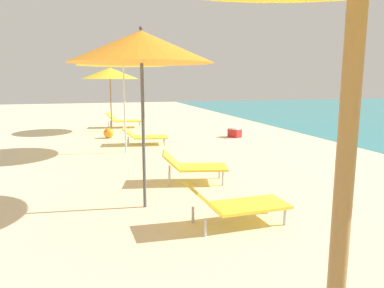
{
  "coord_description": "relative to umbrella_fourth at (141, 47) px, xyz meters",
  "views": [
    {
      "loc": [
        -1.32,
        8.12,
        1.93
      ],
      "look_at": [
        0.23,
        13.63,
        0.92
      ],
      "focal_mm": 34.11,
      "sensor_mm": 36.0,
      "label": 1
    }
  ],
  "objects": [
    {
      "name": "umbrella_fourth",
      "position": [
        0.0,
        0.0,
        0.0
      ],
      "size": [
        2.1,
        2.1,
        2.69
      ],
      "color": "#4C4C51",
      "rests_on": "ground"
    },
    {
      "name": "lounger_fifth_shoreside",
      "position": [
        0.81,
        5.5,
        -2.13
      ],
      "size": [
        1.41,
        0.84,
        0.53
      ],
      "rotation": [
        0.0,
        0.0,
        -0.14
      ],
      "color": "yellow",
      "rests_on": "ground"
    },
    {
      "name": "umbrella_fifth",
      "position": [
        0.14,
        4.39,
        0.21
      ],
      "size": [
        2.39,
        2.39,
        2.98
      ],
      "color": "silver",
      "rests_on": "ground"
    },
    {
      "name": "cooler_box",
      "position": [
        3.99,
        6.1,
        -2.23
      ],
      "size": [
        0.45,
        0.5,
        0.33
      ],
      "color": "red",
      "rests_on": "ground"
    },
    {
      "name": "lounger_fourth_shoreside",
      "position": [
        1.09,
        1.12,
        -2.07
      ],
      "size": [
        1.32,
        0.86,
        0.59
      ],
      "rotation": [
        0.0,
        0.0,
        -0.23
      ],
      "color": "yellow",
      "rests_on": "ground"
    },
    {
      "name": "lounger_fourth_inland",
      "position": [
        1.08,
        -1.02,
        -2.1
      ],
      "size": [
        1.4,
        0.62,
        0.59
      ],
      "rotation": [
        0.0,
        0.0,
        0.05
      ],
      "color": "yellow",
      "rests_on": "ground"
    },
    {
      "name": "beach_ball",
      "position": [
        -0.17,
        7.07,
        -2.22
      ],
      "size": [
        0.34,
        0.34,
        0.34
      ],
      "primitive_type": "sphere",
      "color": "orange",
      "rests_on": "ground"
    },
    {
      "name": "lounger_farthest_shoreside",
      "position": [
        0.57,
        9.75,
        -2.08
      ],
      "size": [
        1.53,
        0.92,
        0.64
      ],
      "rotation": [
        0.0,
        0.0,
        -0.19
      ],
      "color": "yellow",
      "rests_on": "ground"
    },
    {
      "name": "umbrella_farthest",
      "position": [
        0.04,
        8.76,
        -0.22
      ],
      "size": [
        2.12,
        2.12,
        2.44
      ],
      "color": "olive",
      "rests_on": "ground"
    }
  ]
}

